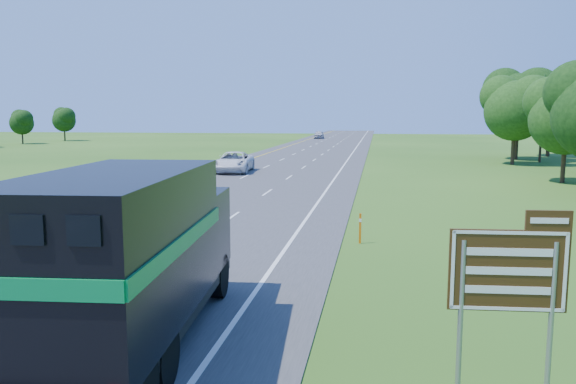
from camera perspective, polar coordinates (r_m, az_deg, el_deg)
name	(u,v)px	position (r m, az deg, el deg)	size (l,w,h in m)	color
road	(290,164)	(57.06, 0.19, 2.81)	(15.00, 260.00, 0.04)	#38383A
lane_markings	(290,164)	(57.06, 0.19, 2.84)	(11.15, 260.00, 0.01)	yellow
horse_truck	(130,254)	(12.24, -15.76, -6.07)	(3.37, 8.86, 3.84)	black
white_suv	(234,162)	(49.41, -5.52, 3.06)	(2.93, 6.34, 1.76)	silver
far_car	(319,135)	(121.52, 3.16, 5.84)	(1.97, 4.89, 1.67)	#B6B6BD
exit_sign	(510,278)	(10.43, 21.62, -8.14)	(2.00, 0.20, 3.39)	gray
delineator	(360,227)	(22.06, 7.34, -3.59)	(0.10, 0.05, 1.19)	orange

